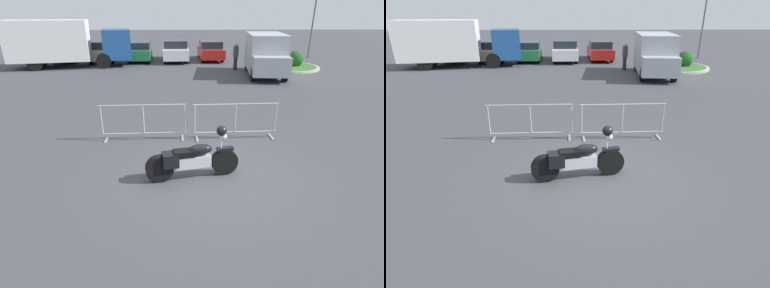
% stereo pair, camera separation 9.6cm
% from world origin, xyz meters
% --- Properties ---
extents(ground_plane, '(120.00, 120.00, 0.00)m').
position_xyz_m(ground_plane, '(0.00, 0.00, 0.00)').
color(ground_plane, '#424247').
extents(motorcycle, '(2.11, 0.57, 1.20)m').
position_xyz_m(motorcycle, '(-0.47, -0.01, 0.46)').
color(motorcycle, black).
rests_on(motorcycle, ground).
extents(crowd_barrier_near, '(2.48, 0.51, 1.07)m').
position_xyz_m(crowd_barrier_near, '(-1.80, 2.24, 0.56)').
color(crowd_barrier_near, '#9EA0A5').
rests_on(crowd_barrier_near, ground).
extents(crowd_barrier_far, '(2.48, 0.51, 1.07)m').
position_xyz_m(crowd_barrier_far, '(0.86, 2.24, 0.56)').
color(crowd_barrier_far, '#9EA0A5').
rests_on(crowd_barrier_far, ground).
extents(box_truck, '(7.98, 3.57, 2.98)m').
position_xyz_m(box_truck, '(-8.39, 15.04, 1.64)').
color(box_truck, white).
rests_on(box_truck, ground).
extents(delivery_van, '(2.50, 5.19, 2.31)m').
position_xyz_m(delivery_van, '(4.24, 11.93, 1.24)').
color(delivery_van, '#B2B7BC').
rests_on(delivery_van, ground).
extents(parked_car_maroon, '(1.95, 4.51, 1.51)m').
position_xyz_m(parked_car_maroon, '(-9.15, 18.28, 0.77)').
color(parked_car_maroon, maroon).
rests_on(parked_car_maroon, ground).
extents(parked_car_tan, '(1.89, 4.37, 1.46)m').
position_xyz_m(parked_car_tan, '(-6.46, 17.69, 0.74)').
color(parked_car_tan, tan).
rests_on(parked_car_tan, ground).
extents(parked_car_green, '(1.81, 4.18, 1.40)m').
position_xyz_m(parked_car_green, '(-3.77, 17.82, 0.71)').
color(parked_car_green, '#236B38').
rests_on(parked_car_green, ground).
extents(parked_car_white, '(1.96, 4.54, 1.52)m').
position_xyz_m(parked_car_white, '(-1.08, 17.68, 0.77)').
color(parked_car_white, white).
rests_on(parked_car_white, ground).
extents(parked_car_red, '(1.83, 4.24, 1.42)m').
position_xyz_m(parked_car_red, '(1.60, 18.06, 0.72)').
color(parked_car_red, '#B21E19').
rests_on(parked_car_red, ground).
extents(pedestrian, '(0.48, 0.48, 1.69)m').
position_xyz_m(pedestrian, '(2.79, 13.57, 0.92)').
color(pedestrian, '#262838').
rests_on(pedestrian, ground).
extents(planter_island, '(4.70, 4.70, 1.11)m').
position_xyz_m(planter_island, '(6.33, 14.38, 0.30)').
color(planter_island, '#ADA89E').
rests_on(planter_island, ground).
extents(street_lamp, '(0.36, 0.70, 5.68)m').
position_xyz_m(street_lamp, '(9.69, 18.91, 3.71)').
color(street_lamp, '#595B60').
rests_on(street_lamp, ground).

